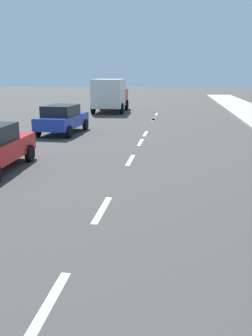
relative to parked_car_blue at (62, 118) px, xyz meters
The scene contains 11 objects.
ground_plane 5.12m from the parked_car_blue, 25.25° to the right, with size 160.00×160.00×0.00m, color #423F3D.
lane_stripe_2 15.77m from the parked_car_blue, 73.15° to the right, with size 0.16×1.80×0.01m, color white.
lane_stripe_3 12.16m from the parked_car_blue, 67.90° to the right, with size 0.16×1.80×0.01m, color white.
lane_stripe_4 7.53m from the parked_car_blue, 52.40° to the right, with size 0.16×1.80×0.01m, color white.
lane_stripe_5 5.10m from the parked_car_blue, 24.94° to the right, with size 0.16×1.80×0.01m, color white.
lane_stripe_6 4.67m from the parked_car_blue, ahead, with size 0.16×1.80×0.01m, color white.
lane_stripe_7 8.45m from the parked_car_blue, 57.14° to the left, with size 0.16×1.80×0.01m, color white.
lane_stripe_8 8.75m from the parked_car_blue, 58.38° to the left, with size 0.16×1.80×0.01m, color white.
lane_stripe_9 11.83m from the parked_car_blue, 67.25° to the left, with size 0.16×1.80×0.01m, color white.
parked_car_blue is the anchor object (origin of this frame).
delivery_truck 12.33m from the parked_car_blue, 87.97° to the left, with size 2.85×6.32×2.80m.
Camera 1 is at (1.73, 2.83, 3.17)m, focal length 38.80 mm.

